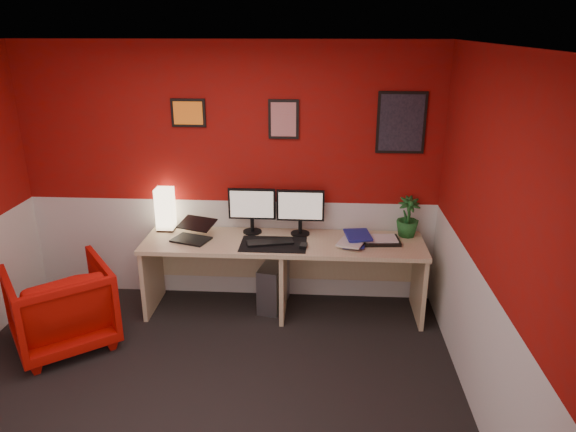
{
  "coord_description": "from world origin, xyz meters",
  "views": [
    {
      "loc": [
        0.88,
        -3.14,
        2.62
      ],
      "look_at": [
        0.6,
        1.21,
        1.05
      ],
      "focal_mm": 33.23,
      "sensor_mm": 36.0,
      "label": 1
    }
  ],
  "objects_px": {
    "zen_tray": "(380,240)",
    "monitor_left": "(252,204)",
    "shoji_lamp": "(165,210)",
    "armchair": "(61,306)",
    "monitor_right": "(300,205)",
    "pc_tower": "(273,285)",
    "laptop": "(190,229)",
    "potted_plant": "(408,217)",
    "desk": "(284,277)"
  },
  "relations": [
    {
      "from": "shoji_lamp",
      "to": "monitor_right",
      "type": "distance_m",
      "value": 1.31
    },
    {
      "from": "potted_plant",
      "to": "desk",
      "type": "bearing_deg",
      "value": -169.81
    },
    {
      "from": "zen_tray",
      "to": "potted_plant",
      "type": "relative_size",
      "value": 0.92
    },
    {
      "from": "laptop",
      "to": "potted_plant",
      "type": "height_order",
      "value": "potted_plant"
    },
    {
      "from": "monitor_right",
      "to": "potted_plant",
      "type": "relative_size",
      "value": 1.53
    },
    {
      "from": "potted_plant",
      "to": "laptop",
      "type": "bearing_deg",
      "value": -173.0
    },
    {
      "from": "pc_tower",
      "to": "monitor_right",
      "type": "bearing_deg",
      "value": 31.81
    },
    {
      "from": "zen_tray",
      "to": "potted_plant",
      "type": "bearing_deg",
      "value": 33.07
    },
    {
      "from": "laptop",
      "to": "potted_plant",
      "type": "bearing_deg",
      "value": 26.01
    },
    {
      "from": "shoji_lamp",
      "to": "zen_tray",
      "type": "distance_m",
      "value": 2.06
    },
    {
      "from": "monitor_right",
      "to": "pc_tower",
      "type": "bearing_deg",
      "value": -160.14
    },
    {
      "from": "shoji_lamp",
      "to": "monitor_left",
      "type": "bearing_deg",
      "value": -1.31
    },
    {
      "from": "armchair",
      "to": "desk",
      "type": "bearing_deg",
      "value": 162.36
    },
    {
      "from": "laptop",
      "to": "monitor_right",
      "type": "distance_m",
      "value": 1.04
    },
    {
      "from": "monitor_right",
      "to": "pc_tower",
      "type": "xyz_separation_m",
      "value": [
        -0.25,
        -0.09,
        -0.8
      ]
    },
    {
      "from": "potted_plant",
      "to": "armchair",
      "type": "height_order",
      "value": "potted_plant"
    },
    {
      "from": "zen_tray",
      "to": "monitor_left",
      "type": "bearing_deg",
      "value": 172.17
    },
    {
      "from": "zen_tray",
      "to": "armchair",
      "type": "xyz_separation_m",
      "value": [
        -2.74,
        -0.71,
        -0.38
      ]
    },
    {
      "from": "pc_tower",
      "to": "armchair",
      "type": "distance_m",
      "value": 1.91
    },
    {
      "from": "monitor_right",
      "to": "shoji_lamp",
      "type": "bearing_deg",
      "value": 178.32
    },
    {
      "from": "monitor_left",
      "to": "shoji_lamp",
      "type": "bearing_deg",
      "value": 178.69
    },
    {
      "from": "monitor_left",
      "to": "potted_plant",
      "type": "relative_size",
      "value": 1.53
    },
    {
      "from": "armchair",
      "to": "laptop",
      "type": "bearing_deg",
      "value": 174.9
    },
    {
      "from": "pc_tower",
      "to": "armchair",
      "type": "bearing_deg",
      "value": -144.39
    },
    {
      "from": "monitor_left",
      "to": "pc_tower",
      "type": "relative_size",
      "value": 1.29
    },
    {
      "from": "zen_tray",
      "to": "pc_tower",
      "type": "relative_size",
      "value": 0.78
    },
    {
      "from": "potted_plant",
      "to": "pc_tower",
      "type": "xyz_separation_m",
      "value": [
        -1.26,
        -0.12,
        -0.69
      ]
    },
    {
      "from": "armchair",
      "to": "monitor_left",
      "type": "bearing_deg",
      "value": 171.99
    },
    {
      "from": "monitor_left",
      "to": "monitor_right",
      "type": "distance_m",
      "value": 0.46
    },
    {
      "from": "monitor_left",
      "to": "zen_tray",
      "type": "xyz_separation_m",
      "value": [
        1.2,
        -0.17,
        -0.28
      ]
    },
    {
      "from": "potted_plant",
      "to": "armchair",
      "type": "bearing_deg",
      "value": -163.64
    },
    {
      "from": "laptop",
      "to": "monitor_left",
      "type": "xyz_separation_m",
      "value": [
        0.54,
        0.24,
        0.18
      ]
    },
    {
      "from": "desk",
      "to": "potted_plant",
      "type": "height_order",
      "value": "potted_plant"
    },
    {
      "from": "monitor_right",
      "to": "laptop",
      "type": "bearing_deg",
      "value": -167.6
    },
    {
      "from": "monitor_left",
      "to": "armchair",
      "type": "distance_m",
      "value": 1.89
    },
    {
      "from": "monitor_left",
      "to": "pc_tower",
      "type": "distance_m",
      "value": 0.83
    },
    {
      "from": "shoji_lamp",
      "to": "pc_tower",
      "type": "xyz_separation_m",
      "value": [
        1.05,
        -0.13,
        -0.7
      ]
    },
    {
      "from": "shoji_lamp",
      "to": "monitor_right",
      "type": "height_order",
      "value": "monitor_right"
    },
    {
      "from": "monitor_right",
      "to": "potted_plant",
      "type": "xyz_separation_m",
      "value": [
        1.01,
        0.03,
        -0.1
      ]
    },
    {
      "from": "monitor_left",
      "to": "zen_tray",
      "type": "bearing_deg",
      "value": -7.83
    },
    {
      "from": "shoji_lamp",
      "to": "monitor_right",
      "type": "bearing_deg",
      "value": -1.68
    },
    {
      "from": "potted_plant",
      "to": "monitor_right",
      "type": "bearing_deg",
      "value": -178.5
    },
    {
      "from": "laptop",
      "to": "monitor_left",
      "type": "relative_size",
      "value": 0.57
    },
    {
      "from": "potted_plant",
      "to": "pc_tower",
      "type": "relative_size",
      "value": 0.84
    },
    {
      "from": "shoji_lamp",
      "to": "pc_tower",
      "type": "height_order",
      "value": "shoji_lamp"
    },
    {
      "from": "shoji_lamp",
      "to": "zen_tray",
      "type": "xyz_separation_m",
      "value": [
        2.05,
        -0.18,
        -0.18
      ]
    },
    {
      "from": "pc_tower",
      "to": "armchair",
      "type": "height_order",
      "value": "armchair"
    },
    {
      "from": "desk",
      "to": "shoji_lamp",
      "type": "distance_m",
      "value": 1.31
    },
    {
      "from": "desk",
      "to": "shoji_lamp",
      "type": "bearing_deg",
      "value": 169.26
    },
    {
      "from": "monitor_left",
      "to": "pc_tower",
      "type": "xyz_separation_m",
      "value": [
        0.21,
        -0.11,
        -0.8
      ]
    }
  ]
}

